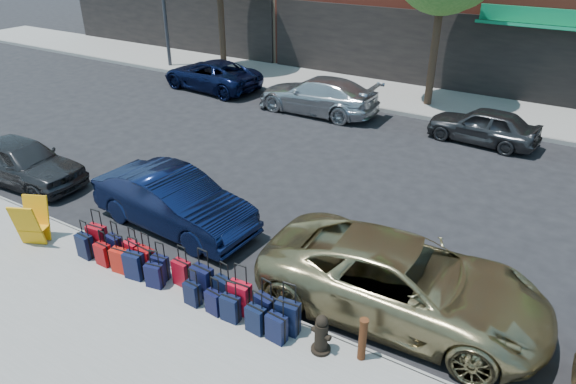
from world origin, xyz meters
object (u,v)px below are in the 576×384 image
Objects in this scene: car_far_0 at (211,75)px; car_far_1 at (317,95)px; car_far_2 at (483,126)px; fire_hydrant at (321,335)px; display_rack at (32,222)px; car_near_1 at (174,201)px; bollard at (363,339)px; car_near_2 at (402,281)px; suitcase_front_5 at (182,273)px; car_near_0 at (22,162)px.

car_far_1 is (5.65, -0.37, 0.05)m from car_far_0.
car_far_0 reaches higher than car_far_2.
display_rack reaches higher than fire_hydrant.
car_near_1 is 9.57m from car_far_1.
car_far_2 is (-0.63, 11.40, 0.04)m from bollard.
car_near_2 is (0.08, 1.62, 0.17)m from bollard.
car_far_0 is at bearing 137.34° from bollard.
car_near_1 is (-1.84, 1.81, 0.29)m from suitcase_front_5.
bollard is 0.18× the size of car_far_0.
display_rack is at bearing 25.80° from car_far_0.
display_rack is (-7.27, -0.42, 0.17)m from fire_hydrant.
display_rack is 0.22× the size of car_far_1.
suitcase_front_5 is at bearing -131.40° from car_near_1.
car_near_0 is 0.91× the size of car_near_1.
car_far_0 is at bearing 48.69° from car_near_2.
car_near_1 reaches higher than suitcase_front_5.
suitcase_front_5 is 3.97m from bollard.
car_near_1 is 10.94m from car_far_2.
car_far_1 is (0.97, 11.88, 0.03)m from display_rack.
car_far_0 is (-6.82, 9.87, -0.06)m from car_near_1.
fire_hydrant is at bearing 0.26° from suitcase_front_5.
car_near_1 is at bearing 6.66° from car_far_1.
bollard is at bearing -100.59° from car_near_0.
car_far_1 is at bearing -26.93° from car_near_0.
car_near_0 is 14.61m from car_far_2.
fire_hydrant is 10.64m from car_near_0.
car_near_0 is 0.84× the size of car_far_0.
car_near_0 is (-11.21, 1.33, 0.09)m from bollard.
bollard is at bearing 3.63° from suitcase_front_5.
car_near_0 reaches higher than bollard.
bollard is at bearing 27.54° from fire_hydrant.
bollard is 11.28m from car_near_0.
car_near_0 is 10.80m from car_far_1.
suitcase_front_5 is 0.17× the size of car_near_2.
car_far_0 is (-11.95, 11.83, 0.16)m from fire_hydrant.
fire_hydrant is 0.16× the size of car_far_1.
car_near_0 is 1.08× the size of car_far_2.
display_rack is 3.20m from car_near_1.
car_far_0 reaches higher than bollard.
car_far_2 is at bearing 1.06° from car_near_2.
car_near_0 is at bearing -41.81° from car_far_2.
suitcase_front_5 is 4.38m from car_near_2.
car_near_0 is (-10.53, 1.53, 0.17)m from fire_hydrant.
car_near_2 is at bearing 87.32° from bollard.
suitcase_front_5 is 1.17× the size of fire_hydrant.
car_far_0 reaches higher than suitcase_front_5.
bollard is 11.42m from car_far_2.
car_far_2 is (3.34, 11.45, 0.19)m from suitcase_front_5.
fire_hydrant is 16.82m from car_far_0.
suitcase_front_5 is at bearing 109.33° from car_near_2.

